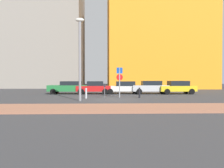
% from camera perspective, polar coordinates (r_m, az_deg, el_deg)
% --- Properties ---
extents(ground_plane, '(120.00, 120.00, 0.00)m').
position_cam_1_polar(ground_plane, '(21.13, -0.05, -3.58)').
color(ground_plane, '#38383A').
extents(sidewalk_brick, '(40.00, 3.82, 0.14)m').
position_cam_1_polar(sidewalk_brick, '(14.55, 0.87, -5.53)').
color(sidewalk_brick, '#9E664C').
rests_on(sidewalk_brick, ground).
extents(parked_car_green, '(4.60, 2.14, 1.47)m').
position_cam_1_polar(parked_car_green, '(29.04, -9.87, -0.73)').
color(parked_car_green, '#237238').
rests_on(parked_car_green, ground).
extents(parked_car_red, '(3.92, 2.07, 1.47)m').
position_cam_1_polar(parked_car_red, '(28.72, -4.16, -0.77)').
color(parked_car_red, red).
rests_on(parked_car_red, ground).
extents(parked_car_white, '(4.44, 2.00, 1.45)m').
position_cam_1_polar(parked_car_white, '(28.85, 2.69, -0.77)').
color(parked_car_white, white).
rests_on(parked_car_white, ground).
extents(parked_car_silver, '(4.36, 1.89, 1.51)m').
position_cam_1_polar(parked_car_silver, '(28.94, 8.96, -0.71)').
color(parked_car_silver, '#B7BABF').
rests_on(parked_car_silver, ground).
extents(parked_car_yellow, '(4.26, 2.08, 1.52)m').
position_cam_1_polar(parked_car_yellow, '(29.44, 14.77, -0.70)').
color(parked_car_yellow, gold).
rests_on(parked_car_yellow, ground).
extents(parking_sign_post, '(0.60, 0.11, 2.83)m').
position_cam_1_polar(parking_sign_post, '(23.05, 1.75, 1.26)').
color(parking_sign_post, gray).
rests_on(parking_sign_post, ground).
extents(parking_meter, '(0.18, 0.14, 1.33)m').
position_cam_1_polar(parking_meter, '(22.11, -1.73, -1.11)').
color(parking_meter, '#4C4C51').
rests_on(parking_meter, ground).
extents(street_lamp, '(0.70, 0.36, 6.58)m').
position_cam_1_polar(street_lamp, '(20.02, -7.39, 7.33)').
color(street_lamp, gray).
rests_on(street_lamp, ground).
extents(traffic_bollard_near, '(0.17, 0.17, 0.93)m').
position_cam_1_polar(traffic_bollard_near, '(22.25, -5.97, -2.14)').
color(traffic_bollard_near, '#B7B7BC').
rests_on(traffic_bollard_near, ground).
extents(traffic_bollard_mid, '(0.16, 0.16, 0.94)m').
position_cam_1_polar(traffic_bollard_mid, '(23.06, 6.32, -2.01)').
color(traffic_bollard_mid, black).
rests_on(traffic_bollard_mid, ground).
extents(building_colorful_midrise, '(18.33, 16.38, 24.34)m').
position_cam_1_polar(building_colorful_midrise, '(49.97, 9.98, 13.26)').
color(building_colorful_midrise, orange).
rests_on(building_colorful_midrise, ground).
extents(building_under_construction, '(14.48, 14.29, 23.84)m').
position_cam_1_polar(building_under_construction, '(52.86, -14.88, 12.30)').
color(building_under_construction, gray).
rests_on(building_under_construction, ground).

